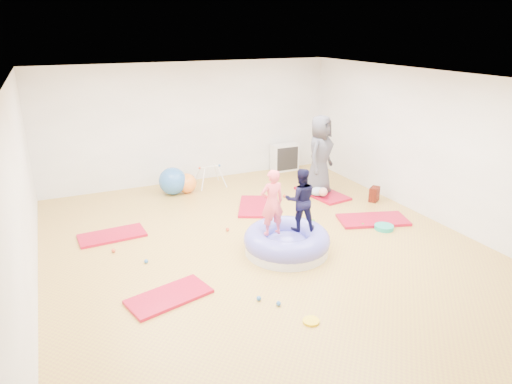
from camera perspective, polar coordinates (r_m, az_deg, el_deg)
name	(u,v)px	position (r m, az deg, el deg)	size (l,w,h in m)	color
room	(264,168)	(7.29, 0.97, 2.97)	(7.01, 8.01, 2.81)	gold
gym_mat_front_left	(169,297)	(6.56, -10.81, -12.71)	(1.12, 0.56, 0.05)	#B71026
gym_mat_mid_left	(112,235)	(8.56, -17.55, -5.20)	(1.14, 0.57, 0.05)	#B71026
gym_mat_center_back	(254,206)	(9.46, -0.28, -1.80)	(1.16, 0.58, 0.05)	#B71026
gym_mat_right	(373,220)	(9.08, 14.41, -3.39)	(1.30, 0.65, 0.05)	#B71026
gym_mat_rear_right	(322,193)	(10.29, 8.26, -0.16)	(1.27, 0.63, 0.05)	#B71026
inflatable_cushion	(287,242)	(7.61, 3.85, -6.25)	(1.43, 1.43, 0.45)	silver
child_pink	(272,200)	(7.20, 2.03, -0.96)	(0.40, 0.26, 1.09)	#FF5A69
child_navy	(301,197)	(7.41, 5.60, -0.60)	(0.51, 0.40, 1.05)	black
adult_caregiver	(320,155)	(10.00, 7.99, 4.62)	(0.85, 0.55, 1.73)	#42424C
infant	(320,191)	(10.00, 7.97, 0.14)	(0.40, 0.40, 0.23)	#9BB4D9
ball_pit_balls	(252,243)	(7.89, -0.52, -6.34)	(4.48, 3.71, 0.07)	#2C65B5
exercise_ball_blue	(173,181)	(10.29, -10.38, 1.36)	(0.61, 0.61, 0.61)	#2C65B5
exercise_ball_orange	(187,183)	(10.36, -8.65, 1.10)	(0.44, 0.44, 0.44)	orange
infant_play_gym	(210,173)	(10.66, -5.80, 2.39)	(0.65, 0.61, 0.50)	white
cube_shelf	(285,157)	(11.87, 3.60, 4.35)	(0.69, 0.34, 0.69)	white
balance_disc	(384,227)	(8.78, 15.71, -4.27)	(0.35, 0.35, 0.08)	#19A58C
backpack	(374,194)	(10.08, 14.57, -0.27)	(0.27, 0.17, 0.31)	maroon
yellow_toy	(311,321)	(6.04, 6.90, -15.74)	(0.21, 0.21, 0.03)	#E7BE00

